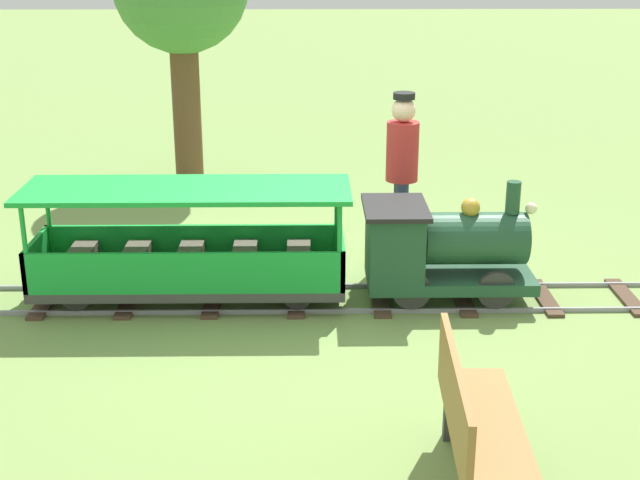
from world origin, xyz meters
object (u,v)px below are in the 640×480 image
(passenger_car, at_px, (189,255))
(park_bench, at_px, (476,429))
(conductor_person, at_px, (402,164))
(locomotive, at_px, (438,247))

(passenger_car, xyz_separation_m, park_bench, (2.77, 1.92, -0.00))
(passenger_car, distance_m, conductor_person, 2.17)
(conductor_person, distance_m, park_bench, 3.77)
(passenger_car, bearing_deg, park_bench, 34.74)
(passenger_car, xyz_separation_m, conductor_person, (-0.96, 1.87, 0.54))
(conductor_person, bearing_deg, park_bench, 0.70)
(park_bench, bearing_deg, conductor_person, -179.30)
(locomotive, bearing_deg, passenger_car, -90.00)
(conductor_person, bearing_deg, locomotive, 13.10)
(locomotive, height_order, park_bench, locomotive)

